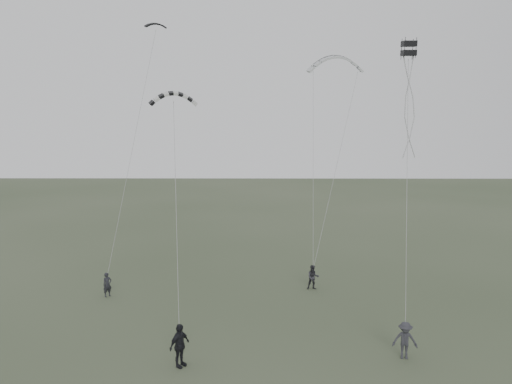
{
  "coord_description": "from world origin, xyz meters",
  "views": [
    {
      "loc": [
        1.69,
        -23.32,
        10.93
      ],
      "look_at": [
        1.49,
        5.57,
        6.74
      ],
      "focal_mm": 35.0,
      "sensor_mm": 36.0,
      "label": 1
    }
  ],
  "objects_px": {
    "flyer_left": "(107,285)",
    "kite_box": "(409,48)",
    "kite_pale_large": "(336,57)",
    "flyer_center": "(180,345)",
    "kite_striped": "(173,93)",
    "flyer_right": "(313,277)",
    "flyer_far": "(405,340)",
    "kite_dark_small": "(156,24)"
  },
  "relations": [
    {
      "from": "flyer_left",
      "to": "kite_box",
      "type": "bearing_deg",
      "value": -55.25
    },
    {
      "from": "kite_pale_large",
      "to": "flyer_center",
      "type": "bearing_deg",
      "value": -119.67
    },
    {
      "from": "flyer_left",
      "to": "kite_striped",
      "type": "xyz_separation_m",
      "value": [
        4.78,
        -2.23,
        11.6
      ]
    },
    {
      "from": "flyer_right",
      "to": "flyer_center",
      "type": "bearing_deg",
      "value": -126.86
    },
    {
      "from": "flyer_left",
      "to": "flyer_far",
      "type": "bearing_deg",
      "value": -66.93
    },
    {
      "from": "flyer_center",
      "to": "kite_striped",
      "type": "bearing_deg",
      "value": 44.77
    },
    {
      "from": "kite_dark_small",
      "to": "flyer_left",
      "type": "bearing_deg",
      "value": -135.74
    },
    {
      "from": "flyer_center",
      "to": "flyer_far",
      "type": "bearing_deg",
      "value": -50.34
    },
    {
      "from": "flyer_right",
      "to": "flyer_center",
      "type": "height_order",
      "value": "flyer_center"
    },
    {
      "from": "flyer_center",
      "to": "kite_dark_small",
      "type": "relative_size",
      "value": 1.33
    },
    {
      "from": "flyer_left",
      "to": "flyer_right",
      "type": "distance_m",
      "value": 13.04
    },
    {
      "from": "kite_striped",
      "to": "kite_box",
      "type": "height_order",
      "value": "kite_box"
    },
    {
      "from": "flyer_right",
      "to": "kite_striped",
      "type": "height_order",
      "value": "kite_striped"
    },
    {
      "from": "kite_box",
      "to": "kite_dark_small",
      "type": "bearing_deg",
      "value": 143.97
    },
    {
      "from": "flyer_left",
      "to": "kite_box",
      "type": "xyz_separation_m",
      "value": [
        16.84,
        -4.44,
        13.66
      ]
    },
    {
      "from": "flyer_left",
      "to": "kite_dark_small",
      "type": "height_order",
      "value": "kite_dark_small"
    },
    {
      "from": "flyer_left",
      "to": "kite_dark_small",
      "type": "distance_m",
      "value": 17.92
    },
    {
      "from": "kite_pale_large",
      "to": "kite_box",
      "type": "xyz_separation_m",
      "value": [
        1.61,
        -13.23,
        -1.2
      ]
    },
    {
      "from": "kite_dark_small",
      "to": "flyer_right",
      "type": "bearing_deg",
      "value": -47.65
    },
    {
      "from": "kite_pale_large",
      "to": "kite_striped",
      "type": "height_order",
      "value": "kite_pale_large"
    },
    {
      "from": "flyer_right",
      "to": "kite_pale_large",
      "type": "bearing_deg",
      "value": 70.34
    },
    {
      "from": "flyer_center",
      "to": "kite_box",
      "type": "xyz_separation_m",
      "value": [
        10.91,
        4.45,
        13.43
      ]
    },
    {
      "from": "kite_dark_small",
      "to": "kite_striped",
      "type": "relative_size",
      "value": 0.58
    },
    {
      "from": "kite_pale_large",
      "to": "kite_box",
      "type": "relative_size",
      "value": 5.92
    },
    {
      "from": "flyer_left",
      "to": "flyer_right",
      "type": "bearing_deg",
      "value": -34.18
    },
    {
      "from": "flyer_right",
      "to": "kite_box",
      "type": "bearing_deg",
      "value": -59.16
    },
    {
      "from": "flyer_left",
      "to": "flyer_center",
      "type": "height_order",
      "value": "flyer_center"
    },
    {
      "from": "kite_dark_small",
      "to": "kite_box",
      "type": "height_order",
      "value": "kite_dark_small"
    },
    {
      "from": "flyer_far",
      "to": "kite_striped",
      "type": "height_order",
      "value": "kite_striped"
    },
    {
      "from": "flyer_center",
      "to": "kite_dark_small",
      "type": "xyz_separation_m",
      "value": [
        -3.65,
        14.84,
        16.53
      ]
    },
    {
      "from": "kite_dark_small",
      "to": "kite_pale_large",
      "type": "bearing_deg",
      "value": -12.34
    },
    {
      "from": "kite_striped",
      "to": "flyer_right",
      "type": "bearing_deg",
      "value": 10.87
    },
    {
      "from": "flyer_far",
      "to": "kite_dark_small",
      "type": "bearing_deg",
      "value": 144.79
    },
    {
      "from": "flyer_center",
      "to": "kite_dark_small",
      "type": "height_order",
      "value": "kite_dark_small"
    },
    {
      "from": "flyer_left",
      "to": "kite_striped",
      "type": "bearing_deg",
      "value": -65.48
    },
    {
      "from": "kite_striped",
      "to": "kite_box",
      "type": "bearing_deg",
      "value": -23.59
    },
    {
      "from": "flyer_right",
      "to": "flyer_far",
      "type": "xyz_separation_m",
      "value": [
        3.22,
        -9.49,
        0.07
      ]
    },
    {
      "from": "flyer_right",
      "to": "kite_striped",
      "type": "relative_size",
      "value": 0.62
    },
    {
      "from": "kite_pale_large",
      "to": "kite_striped",
      "type": "xyz_separation_m",
      "value": [
        -10.45,
        -11.02,
        -3.25
      ]
    },
    {
      "from": "flyer_right",
      "to": "kite_striped",
      "type": "bearing_deg",
      "value": -158.51
    },
    {
      "from": "flyer_center",
      "to": "kite_dark_small",
      "type": "distance_m",
      "value": 22.51
    },
    {
      "from": "flyer_center",
      "to": "kite_pale_large",
      "type": "relative_size",
      "value": 0.47
    }
  ]
}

